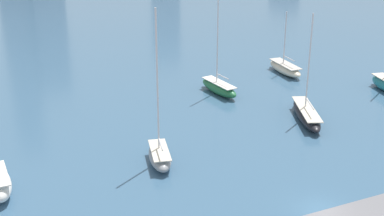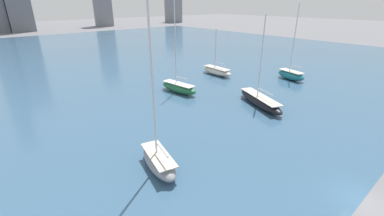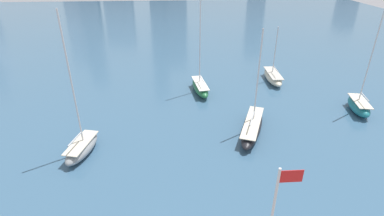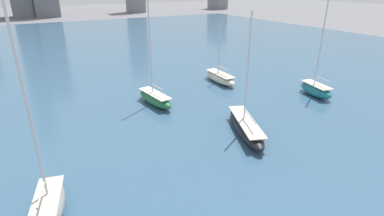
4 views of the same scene
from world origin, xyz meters
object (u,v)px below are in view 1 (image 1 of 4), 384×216
(sailboat_black, at_px, (306,114))
(sailboat_cream, at_px, (285,68))
(sailboat_gray, at_px, (160,155))
(sailboat_green, at_px, (219,87))

(sailboat_black, distance_m, sailboat_cream, 18.71)
(sailboat_black, relative_size, sailboat_gray, 0.82)
(sailboat_gray, height_order, sailboat_green, sailboat_gray)
(sailboat_gray, bearing_deg, sailboat_cream, 48.56)
(sailboat_gray, bearing_deg, sailboat_black, 22.50)
(sailboat_gray, xyz_separation_m, sailboat_green, (15.13, 16.28, 0.02))
(sailboat_black, bearing_deg, sailboat_green, 135.11)
(sailboat_cream, bearing_deg, sailboat_gray, -142.33)
(sailboat_black, distance_m, sailboat_gray, 20.89)
(sailboat_gray, relative_size, sailboat_cream, 1.67)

